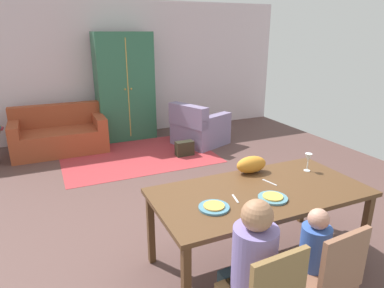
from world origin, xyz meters
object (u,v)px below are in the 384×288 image
Objects in this scene: wine_glass at (308,159)px; person_child at (309,266)px; handbag at (185,148)px; person_man at (250,276)px; plate_near_man at (214,207)px; dining_chair_child at (328,273)px; plate_near_child at (273,198)px; armchair at (199,128)px; armoire at (125,87)px; dining_table at (260,197)px; cat at (251,165)px; couch at (59,135)px.

person_child is (-0.70, -0.85, -0.46)m from wine_glass.
wine_glass reaches higher than handbag.
person_man reaches higher than wine_glass.
dining_chair_child is (0.54, -0.72, -0.28)m from plate_near_man.
plate_near_child is 0.22× the size of armchair.
plate_near_child is at bearing 42.27° from person_man.
wine_glass is 0.09× the size of armoire.
wine_glass is 0.20× the size of person_child.
person_child is at bearing -129.35° from wine_glass.
person_man reaches higher than person_child.
cat is at bearing 68.37° from dining_table.
wine_glass is 0.58× the size of handbag.
plate_near_man is at bearing -77.73° from couch.
plate_near_child is at bearing -99.47° from handbag.
armoire reaches higher than person_child.
wine_glass reaches higher than cat.
dining_chair_child is 1.27m from cat.
plate_near_man is 3.36m from handbag.
armchair reaches higher than handbag.
plate_near_child is 4.60m from couch.
dining_chair_child is 0.41× the size of armoire.
plate_near_child is 0.78× the size of handbag.
armchair is at bearing 69.35° from person_man.
couch is (-1.46, 4.34, -0.46)m from plate_near_child.
wine_glass is 1.53m from person_man.
person_child is 4.28m from armchair.
cat reaches higher than couch.
person_man is at bearing -110.65° from armchair.
plate_near_man is at bearing -166.22° from wine_glass.
dining_chair_child is at bearing -124.04° from wine_glass.
wine_glass is at bearing 14.55° from dining_table.
dining_chair_child is (0.54, -0.18, -0.02)m from person_man.
wine_glass is 3.37m from armchair.
dining_table is at bearing -109.13° from cat.
person_man is 0.54m from person_child.
armoire is at bearing 91.45° from dining_chair_child.
plate_near_man is 0.12× the size of armoire.
dining_chair_child is 5.21m from couch.
plate_near_man is 1.00× the size of plate_near_child.
plate_near_man is 0.53m from plate_near_child.
dining_table is 6.02× the size of cat.
armoire is (-0.82, 4.31, 0.16)m from wine_glass.
handbag is (-0.16, 2.82, -0.76)m from wine_glass.
wine_glass is 0.12× the size of couch.
person_man is at bearing 179.44° from person_child.
armchair is 0.72m from handbag.
plate_near_man is 0.23× the size of person_man.
couch reaches higher than handbag.
plate_near_man is at bearing 89.82° from person_man.
plate_near_child is 0.76m from person_man.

